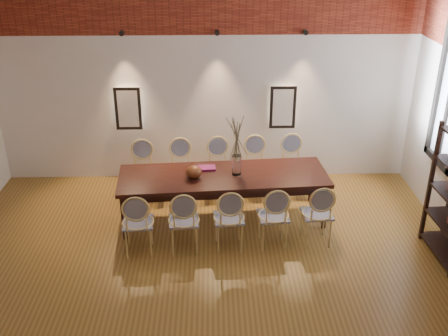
{
  "coord_description": "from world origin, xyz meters",
  "views": [
    {
      "loc": [
        0.1,
        -4.95,
        4.18
      ],
      "look_at": [
        0.26,
        1.6,
        1.05
      ],
      "focal_mm": 42.0,
      "sensor_mm": 36.0,
      "label": 1
    }
  ],
  "objects_px": {
    "chair_near_b": "(184,220)",
    "chair_far_e": "(293,166)",
    "chair_near_a": "(138,222)",
    "vase": "(236,165)",
    "chair_far_b": "(181,171)",
    "chair_far_c": "(219,169)",
    "chair_far_d": "(256,168)",
    "chair_near_d": "(273,216)",
    "dining_table": "(223,197)",
    "chair_far_a": "(143,172)",
    "chair_near_c": "(229,218)",
    "book": "(207,168)",
    "bowl": "(194,172)",
    "chair_near_e": "(317,213)"
  },
  "relations": [
    {
      "from": "chair_near_d",
      "to": "book",
      "type": "distance_m",
      "value": 1.34
    },
    {
      "from": "vase",
      "to": "book",
      "type": "xyz_separation_m",
      "value": [
        -0.44,
        0.19,
        -0.14
      ]
    },
    {
      "from": "chair_far_a",
      "to": "chair_near_c",
      "type": "bearing_deg",
      "value": 128.5
    },
    {
      "from": "chair_far_b",
      "to": "bowl",
      "type": "bearing_deg",
      "value": 102.27
    },
    {
      "from": "chair_near_e",
      "to": "chair_far_a",
      "type": "relative_size",
      "value": 1.0
    },
    {
      "from": "vase",
      "to": "bowl",
      "type": "height_order",
      "value": "vase"
    },
    {
      "from": "dining_table",
      "to": "chair_far_d",
      "type": "height_order",
      "value": "chair_far_d"
    },
    {
      "from": "chair_near_d",
      "to": "chair_far_e",
      "type": "distance_m",
      "value": 1.67
    },
    {
      "from": "chair_near_d",
      "to": "chair_far_a",
      "type": "relative_size",
      "value": 1.0
    },
    {
      "from": "book",
      "to": "bowl",
      "type": "bearing_deg",
      "value": -123.54
    },
    {
      "from": "chair_near_a",
      "to": "chair_far_a",
      "type": "xyz_separation_m",
      "value": [
        -0.11,
        1.55,
        0.0
      ]
    },
    {
      "from": "chair_near_b",
      "to": "chair_near_c",
      "type": "relative_size",
      "value": 1.0
    },
    {
      "from": "chair_far_c",
      "to": "chair_far_a",
      "type": "bearing_deg",
      "value": 0.0
    },
    {
      "from": "chair_far_c",
      "to": "chair_far_e",
      "type": "bearing_deg",
      "value": -180.0
    },
    {
      "from": "chair_near_a",
      "to": "book",
      "type": "bearing_deg",
      "value": 44.71
    },
    {
      "from": "chair_far_c",
      "to": "chair_near_a",
      "type": "bearing_deg",
      "value": 51.5
    },
    {
      "from": "dining_table",
      "to": "chair_near_c",
      "type": "height_order",
      "value": "chair_near_c"
    },
    {
      "from": "chair_near_c",
      "to": "bowl",
      "type": "height_order",
      "value": "chair_near_c"
    },
    {
      "from": "chair_near_b",
      "to": "chair_far_e",
      "type": "height_order",
      "value": "same"
    },
    {
      "from": "chair_near_a",
      "to": "chair_far_c",
      "type": "distance_m",
      "value": 1.98
    },
    {
      "from": "chair_far_b",
      "to": "chair_near_b",
      "type": "bearing_deg",
      "value": 90.0
    },
    {
      "from": "chair_near_d",
      "to": "chair_far_b",
      "type": "height_order",
      "value": "same"
    },
    {
      "from": "chair_near_a",
      "to": "chair_near_b",
      "type": "bearing_deg",
      "value": -0.0
    },
    {
      "from": "chair_far_d",
      "to": "chair_far_b",
      "type": "bearing_deg",
      "value": 0.0
    },
    {
      "from": "chair_near_b",
      "to": "chair_far_a",
      "type": "height_order",
      "value": "same"
    },
    {
      "from": "bowl",
      "to": "chair_far_e",
      "type": "bearing_deg",
      "value": 30.5
    },
    {
      "from": "chair_far_a",
      "to": "dining_table",
      "type": "bearing_deg",
      "value": 147.85
    },
    {
      "from": "dining_table",
      "to": "chair_far_c",
      "type": "relative_size",
      "value": 3.28
    },
    {
      "from": "dining_table",
      "to": "chair_far_a",
      "type": "xyz_separation_m",
      "value": [
        -1.29,
        0.68,
        0.09
      ]
    },
    {
      "from": "chair_far_d",
      "to": "chair_near_d",
      "type": "bearing_deg",
      "value": 90.0
    },
    {
      "from": "dining_table",
      "to": "chair_near_b",
      "type": "relative_size",
      "value": 3.28
    },
    {
      "from": "chair_near_c",
      "to": "chair_far_e",
      "type": "relative_size",
      "value": 1.0
    },
    {
      "from": "chair_far_d",
      "to": "chair_far_e",
      "type": "xyz_separation_m",
      "value": [
        0.62,
        0.05,
        0.0
      ]
    },
    {
      "from": "chair_near_e",
      "to": "chair_near_c",
      "type": "bearing_deg",
      "value": 180.0
    },
    {
      "from": "chair_far_c",
      "to": "chair_far_e",
      "type": "distance_m",
      "value": 1.23
    },
    {
      "from": "chair_near_b",
      "to": "bowl",
      "type": "relative_size",
      "value": 3.92
    },
    {
      "from": "chair_far_d",
      "to": "chair_near_a",
      "type": "bearing_deg",
      "value": 39.97
    },
    {
      "from": "dining_table",
      "to": "chair_far_e",
      "type": "xyz_separation_m",
      "value": [
        1.17,
        0.86,
        0.09
      ]
    },
    {
      "from": "chair_near_a",
      "to": "chair_near_c",
      "type": "distance_m",
      "value": 1.23
    },
    {
      "from": "vase",
      "to": "bowl",
      "type": "distance_m",
      "value": 0.64
    },
    {
      "from": "book",
      "to": "chair_near_a",
      "type": "bearing_deg",
      "value": -131.08
    },
    {
      "from": "chair_near_a",
      "to": "vase",
      "type": "xyz_separation_m",
      "value": [
        1.37,
        0.88,
        0.43
      ]
    },
    {
      "from": "dining_table",
      "to": "chair_far_b",
      "type": "relative_size",
      "value": 3.28
    },
    {
      "from": "dining_table",
      "to": "chair_far_e",
      "type": "distance_m",
      "value": 1.46
    },
    {
      "from": "chair_near_a",
      "to": "dining_table",
      "type": "bearing_deg",
      "value": 32.15
    },
    {
      "from": "chair_near_a",
      "to": "chair_far_c",
      "type": "bearing_deg",
      "value": 51.5
    },
    {
      "from": "dining_table",
      "to": "chair_near_a",
      "type": "bearing_deg",
      "value": -147.85
    },
    {
      "from": "chair_far_b",
      "to": "chair_far_c",
      "type": "distance_m",
      "value": 0.62
    },
    {
      "from": "chair_far_b",
      "to": "chair_near_d",
      "type": "bearing_deg",
      "value": 128.5
    },
    {
      "from": "chair_far_b",
      "to": "chair_far_c",
      "type": "height_order",
      "value": "same"
    }
  ]
}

